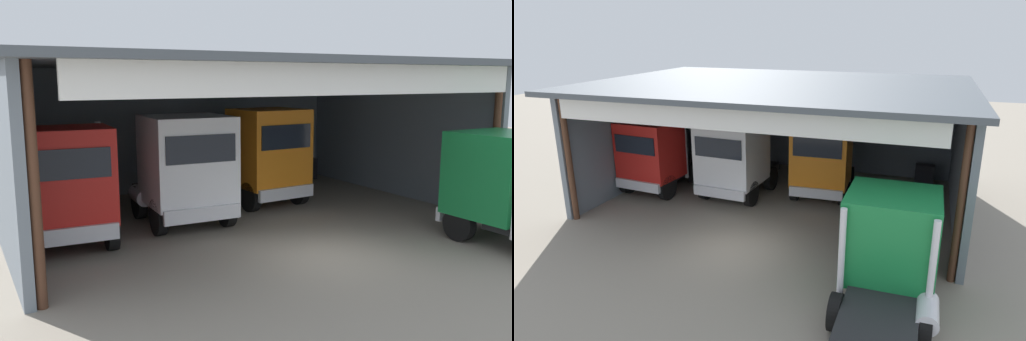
% 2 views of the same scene
% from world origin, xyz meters
% --- Properties ---
extents(ground_plane, '(80.00, 80.00, 0.00)m').
position_xyz_m(ground_plane, '(0.00, 0.00, 0.00)').
color(ground_plane, gray).
rests_on(ground_plane, ground).
extents(workshop_shed, '(15.56, 11.56, 5.35)m').
position_xyz_m(workshop_shed, '(0.00, 6.10, 3.77)').
color(workshop_shed, slate).
rests_on(workshop_shed, ground).
extents(truck_red_center_bay, '(2.79, 5.24, 3.51)m').
position_xyz_m(truck_red_center_bay, '(-5.95, 4.24, 1.79)').
color(truck_red_center_bay, red).
rests_on(truck_red_center_bay, ground).
extents(truck_white_center_right_bay, '(2.81, 4.93, 3.61)m').
position_xyz_m(truck_white_center_right_bay, '(-2.09, 4.72, 1.93)').
color(truck_white_center_right_bay, white).
rests_on(truck_white_center_right_bay, ground).
extents(truck_orange_yard_outside, '(2.77, 4.97, 3.66)m').
position_xyz_m(truck_orange_yard_outside, '(1.70, 6.03, 1.90)').
color(truck_orange_yard_outside, orange).
rests_on(truck_orange_yard_outside, ground).
extents(truck_green_left_bay, '(2.67, 5.05, 3.23)m').
position_xyz_m(truck_green_left_bay, '(5.43, -1.76, 1.69)').
color(truck_green_left_bay, '#197F3D').
rests_on(truck_green_left_bay, ground).
extents(oil_drum, '(0.58, 0.58, 0.90)m').
position_xyz_m(oil_drum, '(-3.98, 9.40, 0.45)').
color(oil_drum, '#197233').
rests_on(oil_drum, ground).
extents(tool_cart, '(0.90, 0.60, 1.00)m').
position_xyz_m(tool_cart, '(6.16, 9.53, 0.50)').
color(tool_cart, black).
rests_on(tool_cart, ground).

